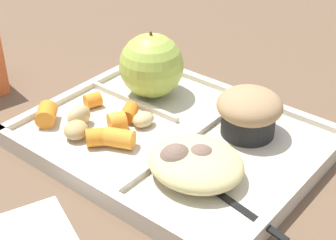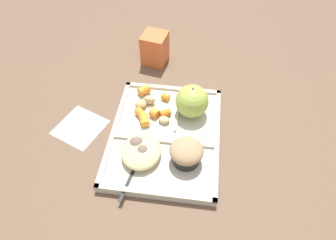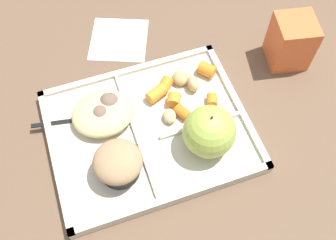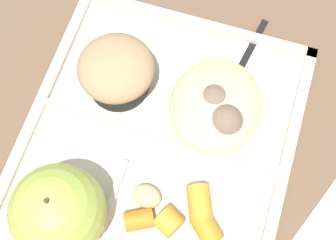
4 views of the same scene
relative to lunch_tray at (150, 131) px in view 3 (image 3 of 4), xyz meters
name	(u,v)px [view 3 (image 3 of 4)]	position (x,y,z in m)	size (l,w,h in m)	color
ground	(150,134)	(0.00, 0.00, -0.01)	(6.00, 6.00, 0.00)	brown
lunch_tray	(150,131)	(0.00, 0.00, 0.00)	(0.34, 0.27, 0.02)	beige
green_apple	(209,132)	(-0.08, 0.06, 0.05)	(0.09, 0.09, 0.09)	#A8C14C
bran_muffin	(118,164)	(0.07, 0.06, 0.04)	(0.08, 0.08, 0.06)	black
carrot_slice_small	(174,100)	(-0.06, -0.04, 0.02)	(0.02, 0.02, 0.02)	orange
carrot_slice_diagonal	(156,94)	(-0.03, -0.06, 0.02)	(0.02, 0.02, 0.03)	orange
carrot_slice_tilted	(212,100)	(-0.12, -0.02, 0.02)	(0.02, 0.02, 0.02)	orange
carrot_slice_edge	(182,112)	(-0.06, -0.01, 0.02)	(0.02, 0.02, 0.03)	orange
carrot_slice_center	(207,70)	(-0.14, -0.08, 0.02)	(0.02, 0.02, 0.03)	orange
carrot_slice_near_corner	(165,85)	(-0.05, -0.07, 0.02)	(0.02, 0.02, 0.03)	orange
potato_chunk_browned	(180,78)	(-0.09, -0.08, 0.02)	(0.03, 0.03, 0.02)	tan
potato_chunk_wedge	(193,83)	(-0.10, -0.06, 0.02)	(0.03, 0.02, 0.03)	tan
potato_chunk_corner	(170,116)	(-0.04, -0.01, 0.02)	(0.03, 0.02, 0.02)	tan
egg_noodle_pile	(103,113)	(0.07, -0.05, 0.02)	(0.11, 0.09, 0.03)	#D6C684
meatball_back	(101,115)	(0.07, -0.04, 0.03)	(0.04, 0.04, 0.04)	#755B4C
meatball_side	(109,104)	(0.05, -0.06, 0.03)	(0.04, 0.04, 0.04)	#755B4C
meatball_center	(111,111)	(0.05, -0.05, 0.02)	(0.03, 0.03, 0.03)	#755B4C
plastic_fork	(83,119)	(0.10, -0.06, 0.01)	(0.15, 0.04, 0.00)	black
milk_carton	(291,42)	(-0.30, -0.07, 0.04)	(0.07, 0.07, 0.10)	orange
paper_napkin	(119,39)	(-0.01, -0.23, -0.01)	(0.11, 0.11, 0.00)	white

